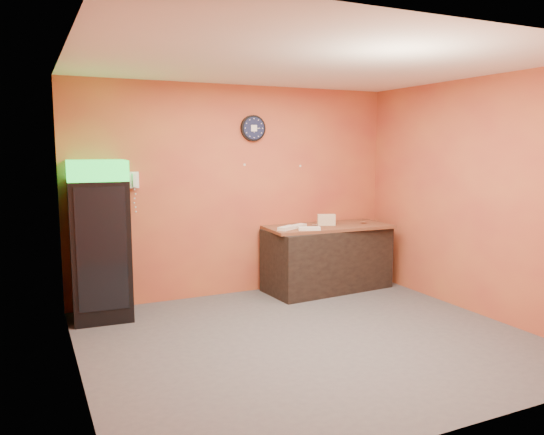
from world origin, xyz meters
TOP-DOWN VIEW (x-y plane):
  - floor at (0.00, 0.00)m, footprint 4.50×4.50m
  - back_wall at (0.00, 2.00)m, footprint 4.50×0.02m
  - left_wall at (-2.25, 0.00)m, footprint 0.02×4.00m
  - right_wall at (2.25, 0.00)m, footprint 0.02×4.00m
  - ceiling at (0.00, 0.00)m, footprint 4.50×4.00m
  - beverage_cooler at (-1.85, 1.61)m, footprint 0.68×0.69m
  - prep_counter at (1.18, 1.61)m, footprint 1.79×0.90m
  - wall_clock at (0.22, 1.97)m, footprint 0.35×0.06m
  - wall_phone at (-1.38, 1.95)m, footprint 0.11×0.10m
  - butcher_paper at (1.18, 1.61)m, footprint 1.78×0.86m
  - sub_roll_stack at (1.16, 1.62)m, footprint 0.26×0.17m
  - wrapped_sandwich_left at (0.50, 1.51)m, footprint 0.32×0.25m
  - wrapped_sandwich_mid at (0.75, 1.35)m, footprint 0.31×0.21m
  - wrapped_sandwich_right at (0.72, 1.61)m, footprint 0.30×0.22m
  - kitchen_tool at (1.12, 1.66)m, footprint 0.07×0.07m

SIDE VIEW (x-z plane):
  - floor at x=0.00m, z-range 0.00..0.00m
  - prep_counter at x=1.18m, z-range 0.00..0.87m
  - butcher_paper at x=1.18m, z-range 0.87..0.91m
  - beverage_cooler at x=-1.85m, z-range -0.02..1.82m
  - wrapped_sandwich_right at x=0.72m, z-range 0.91..0.95m
  - wrapped_sandwich_mid at x=0.75m, z-range 0.91..0.95m
  - wrapped_sandwich_left at x=0.50m, z-range 0.91..0.95m
  - kitchen_tool at x=1.12m, z-range 0.91..0.98m
  - sub_roll_stack at x=1.16m, z-range 0.91..1.06m
  - back_wall at x=0.00m, z-range 0.00..2.80m
  - left_wall at x=-2.25m, z-range 0.00..2.80m
  - right_wall at x=2.25m, z-range 0.00..2.80m
  - wall_phone at x=-1.38m, z-range 1.49..1.69m
  - wall_clock at x=0.22m, z-range 2.06..2.41m
  - ceiling at x=0.00m, z-range 2.79..2.81m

